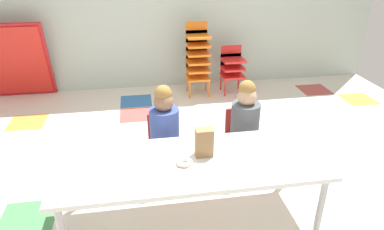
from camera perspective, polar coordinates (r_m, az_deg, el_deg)
The scene contains 12 objects.
ground_plane at distance 3.42m, azimuth -0.98°, elevation -9.26°, with size 6.61×4.83×0.02m.
craft_table at distance 2.57m, azimuth -0.04°, elevation -8.38°, with size 1.96×0.74×0.55m.
seated_child_near_camera at distance 3.04m, azimuth -4.59°, elevation -1.65°, with size 0.32×0.31×0.92m.
seated_child_middle_seat at distance 3.17m, azimuth 8.72°, elevation -0.65°, with size 0.32×0.32×0.92m.
kid_chair_orange_stack at distance 4.98m, azimuth 0.93°, elevation 9.77°, with size 0.32×0.30×1.04m.
kid_chair_red_stack at distance 5.15m, azimuth 6.65°, elevation 8.02°, with size 0.32×0.30×0.68m.
folded_activity_table at distance 5.44m, azimuth -27.09°, elevation 7.90°, with size 0.90×0.29×1.09m.
paper_bag_brown at distance 2.56m, azimuth 2.00°, elevation -4.52°, with size 0.13×0.09×0.22m, color #9E754C.
paper_plate_near_edge at distance 2.50m, azimuth -1.31°, elevation -8.15°, with size 0.18×0.18×0.01m, color white.
paper_plate_center_table at distance 2.43m, azimuth -11.11°, elevation -9.77°, with size 0.18×0.18×0.01m, color white.
donut_powdered_on_plate at distance 2.49m, azimuth -1.32°, elevation -7.73°, with size 0.12×0.12×0.04m, color white.
donut_powdered_loose at distance 2.56m, azimuth -1.63°, elevation -7.01°, with size 0.10×0.10×0.03m, color white.
Camera 1 is at (-0.39, -2.76, 1.95)m, focal length 32.35 mm.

